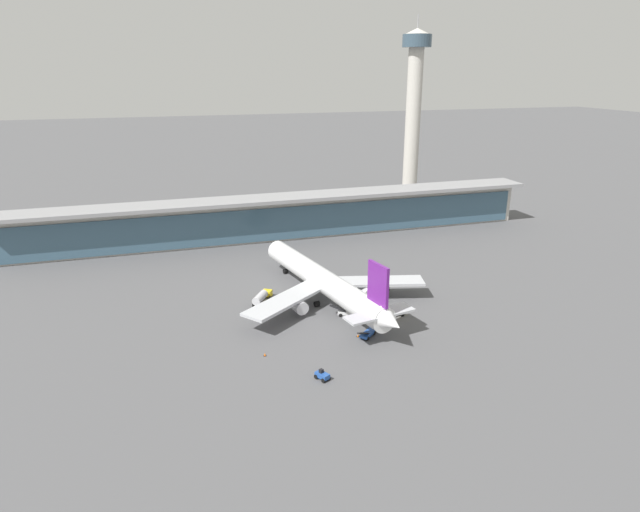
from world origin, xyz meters
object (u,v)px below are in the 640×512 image
at_px(service_truck_under_wing_white, 347,313).
at_px(safety_cone_alpha, 358,335).
at_px(service_truck_by_tail_yellow, 398,312).
at_px(control_tower, 414,104).
at_px(airliner_on_stand, 325,282).
at_px(service_truck_near_nose_blue, 367,334).
at_px(service_truck_at_far_stand_blue, 322,375).
at_px(service_truck_mid_apron_olive, 384,288).
at_px(service_truck_on_taxiway_yellow, 262,297).
at_px(safety_cone_bravo, 265,354).

xyz_separation_m(service_truck_under_wing_white, safety_cone_alpha, (-1.41, -11.03, -0.49)).
xyz_separation_m(service_truck_by_tail_yellow, safety_cone_alpha, (-13.05, -7.58, -0.56)).
bearing_deg(control_tower, safety_cone_alpha, -120.71).
relative_size(service_truck_by_tail_yellow, control_tower, 0.04).
xyz_separation_m(service_truck_under_wing_white, control_tower, (68.21, 106.16, 40.98)).
xyz_separation_m(airliner_on_stand, service_truck_by_tail_yellow, (14.08, -13.12, -4.61)).
height_order(service_truck_near_nose_blue, service_truck_at_far_stand_blue, service_truck_near_nose_blue).
bearing_deg(safety_cone_alpha, control_tower, 59.29).
xyz_separation_m(service_truck_mid_apron_olive, service_truck_on_taxiway_yellow, (-32.51, 2.17, 0.83)).
bearing_deg(control_tower, service_truck_on_taxiway_yellow, -132.97).
height_order(airliner_on_stand, safety_cone_alpha, airliner_on_stand).
bearing_deg(airliner_on_stand, control_tower, 53.79).
xyz_separation_m(service_truck_under_wing_white, service_truck_on_taxiway_yellow, (-17.89, 13.74, 0.90)).
relative_size(service_truck_mid_apron_olive, service_truck_by_tail_yellow, 1.07).
height_order(service_truck_on_taxiway_yellow, service_truck_at_far_stand_blue, service_truck_on_taxiway_yellow).
bearing_deg(service_truck_at_far_stand_blue, service_truck_on_taxiway_yellow, 95.13).
bearing_deg(service_truck_mid_apron_olive, service_truck_by_tail_yellow, -101.22).
bearing_deg(service_truck_at_far_stand_blue, service_truck_by_tail_yellow, 40.38).
bearing_deg(safety_cone_alpha, service_truck_near_nose_blue, -20.34).
xyz_separation_m(service_truck_at_far_stand_blue, safety_cone_bravo, (-8.52, 12.25, -0.56)).
distance_m(airliner_on_stand, control_tower, 124.97).
height_order(service_truck_under_wing_white, service_truck_at_far_stand_blue, service_truck_under_wing_white).
xyz_separation_m(service_truck_by_tail_yellow, service_truck_at_far_stand_blue, (-26.00, -22.12, 0.00)).
distance_m(service_truck_mid_apron_olive, service_truck_at_far_stand_blue, 47.10).
bearing_deg(service_truck_under_wing_white, safety_cone_bravo, -149.81).
height_order(service_truck_under_wing_white, safety_cone_alpha, service_truck_under_wing_white).
xyz_separation_m(airliner_on_stand, safety_cone_bravo, (-20.45, -22.98, -5.16)).
height_order(service_truck_near_nose_blue, safety_cone_bravo, service_truck_near_nose_blue).
distance_m(service_truck_under_wing_white, safety_cone_alpha, 11.13).
bearing_deg(service_truck_mid_apron_olive, service_truck_at_far_stand_blue, -127.97).
height_order(service_truck_under_wing_white, service_truck_mid_apron_olive, service_truck_under_wing_white).
xyz_separation_m(service_truck_mid_apron_olive, safety_cone_bravo, (-37.50, -24.87, -0.56)).
bearing_deg(service_truck_on_taxiway_yellow, safety_cone_alpha, -56.36).
distance_m(service_truck_on_taxiway_yellow, safety_cone_bravo, 27.54).
height_order(service_truck_mid_apron_olive, safety_cone_alpha, service_truck_mid_apron_olive).
height_order(service_truck_near_nose_blue, control_tower, control_tower).
bearing_deg(service_truck_mid_apron_olive, control_tower, 60.47).
distance_m(service_truck_on_taxiway_yellow, safety_cone_alpha, 29.78).
distance_m(service_truck_at_far_stand_blue, safety_cone_bravo, 14.94).
relative_size(service_truck_at_far_stand_blue, control_tower, 0.04).
xyz_separation_m(service_truck_near_nose_blue, control_tower, (67.68, 117.90, 40.98)).
height_order(service_truck_mid_apron_olive, control_tower, control_tower).
xyz_separation_m(airliner_on_stand, service_truck_near_nose_blue, (2.96, -21.41, -4.67)).
xyz_separation_m(service_truck_by_tail_yellow, service_truck_on_taxiway_yellow, (-29.53, 17.19, 0.83)).
distance_m(service_truck_under_wing_white, safety_cone_bravo, 26.47).
height_order(service_truck_by_tail_yellow, control_tower, control_tower).
height_order(service_truck_at_far_stand_blue, control_tower, control_tower).
distance_m(service_truck_mid_apron_olive, safety_cone_bravo, 45.00).
relative_size(airliner_on_stand, service_truck_under_wing_white, 9.58).
xyz_separation_m(service_truck_near_nose_blue, service_truck_mid_apron_olive, (14.10, 23.31, 0.07)).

